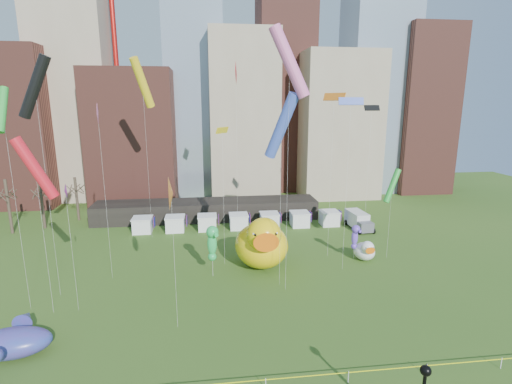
{
  "coord_description": "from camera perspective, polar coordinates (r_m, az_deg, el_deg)",
  "views": [
    {
      "loc": [
        -3.54,
        -22.91,
        19.54
      ],
      "look_at": [
        0.54,
        9.75,
        12.0
      ],
      "focal_mm": 27.0,
      "sensor_mm": 36.0,
      "label": 1
    }
  ],
  "objects": [
    {
      "name": "box_truck",
      "position": [
        64.07,
        14.9,
        -4.04
      ],
      "size": [
        2.88,
        6.33,
        2.62
      ],
      "rotation": [
        0.0,
        0.0,
        0.08
      ],
      "color": "silver",
      "rests_on": "ground"
    },
    {
      "name": "pavilion",
      "position": [
        67.35,
        -7.25,
        -2.65
      ],
      "size": [
        38.0,
        6.0,
        3.2
      ],
      "primitive_type": "cube",
      "color": "black",
      "rests_on": "ground"
    },
    {
      "name": "kite_7",
      "position": [
        38.73,
        -26.4,
        0.01
      ],
      "size": [
        0.64,
        1.21,
        12.5
      ],
      "color": "silver",
      "rests_on": "ground"
    },
    {
      "name": "whale_inflatable",
      "position": [
        38.01,
        -32.32,
        -18.14
      ],
      "size": [
        6.16,
        7.64,
        2.61
      ],
      "rotation": [
        0.0,
        0.0,
        0.09
      ],
      "color": "#53338C",
      "rests_on": "ground"
    },
    {
      "name": "kite_12",
      "position": [
        57.29,
        -16.48,
        15.25
      ],
      "size": [
        3.13,
        4.04,
        25.83
      ],
      "color": "silver",
      "rests_on": "ground"
    },
    {
      "name": "kite_1",
      "position": [
        38.47,
        5.0,
        18.6
      ],
      "size": [
        4.22,
        2.21,
        26.85
      ],
      "color": "silver",
      "rests_on": "ground"
    },
    {
      "name": "kite_11",
      "position": [
        40.74,
        -33.46,
        10.11
      ],
      "size": [
        0.71,
        2.4,
        21.1
      ],
      "color": "silver",
      "rests_on": "ground"
    },
    {
      "name": "kite_9",
      "position": [
        44.26,
        -22.34,
        9.89
      ],
      "size": [
        0.43,
        2.08,
        19.63
      ],
      "color": "silver",
      "rests_on": "ground"
    },
    {
      "name": "kite_14",
      "position": [
        48.53,
        11.52,
        13.48
      ],
      "size": [
        2.15,
        2.68,
        20.86
      ],
      "color": "silver",
      "rests_on": "ground"
    },
    {
      "name": "kite_0",
      "position": [
        39.05,
        -29.92,
        3.03
      ],
      "size": [
        3.55,
        1.79,
        16.91
      ],
      "color": "silver",
      "rests_on": "ground"
    },
    {
      "name": "small_duck",
      "position": [
        51.55,
        15.83,
        -8.34
      ],
      "size": [
        2.72,
        3.65,
        2.81
      ],
      "rotation": [
        0.0,
        0.0,
        -0.02
      ],
      "color": "white",
      "rests_on": "ground"
    },
    {
      "name": "kite_6",
      "position": [
        32.6,
        -12.48,
        -0.21
      ],
      "size": [
        0.59,
        2.75,
        13.69
      ],
      "color": "silver",
      "rests_on": "ground"
    },
    {
      "name": "caution_tape",
      "position": [
        29.89,
        1.44,
        -26.23
      ],
      "size": [
        50.0,
        0.06,
        0.9
      ],
      "color": "white",
      "rests_on": "ground"
    },
    {
      "name": "kite_3",
      "position": [
        51.0,
        19.53,
        0.87
      ],
      "size": [
        2.61,
        1.7,
        11.72
      ],
      "color": "silver",
      "rests_on": "ground"
    },
    {
      "name": "seahorse_purple",
      "position": [
        50.75,
        14.47,
        -6.19
      ],
      "size": [
        1.37,
        1.55,
        4.63
      ],
      "rotation": [
        0.0,
        0.0,
        0.34
      ],
      "color": "silver",
      "rests_on": "ground"
    },
    {
      "name": "big_duck",
      "position": [
        46.9,
        0.91,
        -7.56
      ],
      "size": [
        6.69,
        8.94,
        6.85
      ],
      "rotation": [
        0.0,
        0.0,
        -0.03
      ],
      "color": "yellow",
      "rests_on": "ground"
    },
    {
      "name": "kite_5",
      "position": [
        39.48,
        3.82,
        9.72
      ],
      "size": [
        3.63,
        3.64,
        20.76
      ],
      "color": "silver",
      "rests_on": "ground"
    },
    {
      "name": "bare_trees",
      "position": [
        70.55,
        -29.08,
        -1.47
      ],
      "size": [
        8.44,
        6.44,
        8.5
      ],
      "color": "#382B21",
      "rests_on": "ground"
    },
    {
      "name": "vendor_tents",
      "position": [
        61.9,
        -2.57,
        -4.44
      ],
      "size": [
        33.24,
        2.8,
        2.4
      ],
      "color": "white",
      "rests_on": "ground"
    },
    {
      "name": "skyline",
      "position": [
        84.2,
        -3.26,
        14.18
      ],
      "size": [
        101.0,
        23.0,
        68.0
      ],
      "color": "brown",
      "rests_on": "ground"
    },
    {
      "name": "kite_13",
      "position": [
        44.57,
        13.9,
        12.7
      ],
      "size": [
        2.76,
        0.74,
        20.27
      ],
      "color": "silver",
      "rests_on": "ground"
    },
    {
      "name": "kite_10",
      "position": [
        58.39,
        16.8,
        11.67
      ],
      "size": [
        2.64,
        1.13,
        19.41
      ],
      "color": "silver",
      "rests_on": "ground"
    },
    {
      "name": "kite_2",
      "position": [
        42.3,
        -29.95,
        13.34
      ],
      "size": [
        3.57,
        1.27,
        24.09
      ],
      "color": "silver",
      "rests_on": "ground"
    },
    {
      "name": "seahorse_green",
      "position": [
        44.4,
        -6.53,
        -7.15
      ],
      "size": [
        1.86,
        2.07,
        6.13
      ],
      "rotation": [
        0.0,
        0.0,
        0.42
      ],
      "color": "silver",
      "rests_on": "ground"
    },
    {
      "name": "kite_4",
      "position": [
        45.43,
        -5.02,
        8.9
      ],
      "size": [
        1.61,
        2.14,
        16.94
      ],
      "color": "silver",
      "rests_on": "ground"
    },
    {
      "name": "kite_8",
      "position": [
        55.15,
        -2.98,
        16.66
      ],
      "size": [
        0.48,
        2.93,
        25.18
      ],
      "color": "silver",
      "rests_on": "ground"
    }
  ]
}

